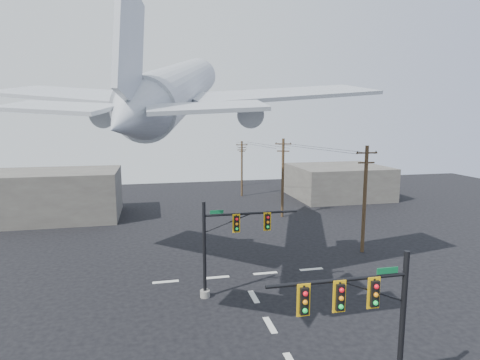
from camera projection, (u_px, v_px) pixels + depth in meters
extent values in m
cube|color=beige|center=(270.00, 325.00, 24.49)|extent=(0.40, 2.00, 0.01)
cube|color=beige|center=(254.00, 297.00, 28.35)|extent=(0.40, 2.00, 0.01)
cube|color=beige|center=(166.00, 282.00, 30.93)|extent=(2.00, 0.40, 0.01)
cube|color=beige|center=(217.00, 277.00, 31.79)|extent=(2.00, 0.40, 0.01)
cube|color=beige|center=(265.00, 273.00, 32.64)|extent=(2.00, 0.40, 0.01)
cube|color=beige|center=(311.00, 269.00, 33.49)|extent=(2.00, 0.40, 0.01)
cylinder|color=black|center=(402.00, 330.00, 17.25)|extent=(0.24, 0.24, 7.05)
cylinder|color=black|center=(338.00, 280.00, 16.21)|extent=(6.14, 0.16, 0.16)
cylinder|color=black|center=(372.00, 291.00, 16.63)|extent=(3.30, 0.08, 0.08)
cube|color=black|center=(374.00, 293.00, 16.49)|extent=(0.34, 0.30, 1.11)
cube|color=#F2B10E|center=(374.00, 293.00, 16.51)|extent=(0.55, 0.04, 1.36)
sphere|color=red|center=(377.00, 287.00, 16.27)|extent=(0.20, 0.20, 0.20)
sphere|color=orange|center=(376.00, 295.00, 16.32)|extent=(0.20, 0.20, 0.20)
sphere|color=#0BBD3D|center=(376.00, 303.00, 16.38)|extent=(0.20, 0.20, 0.20)
cube|color=black|center=(339.00, 297.00, 16.16)|extent=(0.34, 0.30, 1.11)
cube|color=#F2B10E|center=(339.00, 296.00, 16.18)|extent=(0.55, 0.04, 1.36)
sphere|color=red|center=(342.00, 290.00, 15.94)|extent=(0.20, 0.20, 0.20)
sphere|color=orange|center=(341.00, 298.00, 16.00)|extent=(0.20, 0.20, 0.20)
sphere|color=#0BBD3D|center=(341.00, 307.00, 16.05)|extent=(0.20, 0.20, 0.20)
cube|color=black|center=(304.00, 300.00, 15.84)|extent=(0.34, 0.30, 1.11)
cube|color=#F2B10E|center=(303.00, 300.00, 15.86)|extent=(0.55, 0.04, 1.36)
sphere|color=red|center=(305.00, 294.00, 15.62)|extent=(0.20, 0.20, 0.20)
sphere|color=orange|center=(305.00, 302.00, 15.67)|extent=(0.20, 0.20, 0.20)
sphere|color=#0BBD3D|center=(305.00, 311.00, 15.73)|extent=(0.20, 0.20, 0.20)
cube|color=#0D5B2F|center=(387.00, 271.00, 16.57)|extent=(0.96, 0.04, 0.26)
cylinder|color=gray|center=(205.00, 294.00, 28.30)|extent=(0.69, 0.69, 0.49)
cylinder|color=black|center=(204.00, 250.00, 27.81)|extent=(0.24, 0.24, 6.87)
cylinder|color=black|center=(251.00, 213.00, 28.15)|extent=(6.73, 0.16, 0.16)
cylinder|color=black|center=(228.00, 223.00, 27.88)|extent=(3.56, 0.08, 0.08)
cube|color=black|center=(236.00, 223.00, 27.86)|extent=(0.33, 0.29, 1.08)
cube|color=#F2B10E|center=(236.00, 223.00, 27.88)|extent=(0.54, 0.04, 1.33)
sphere|color=red|center=(237.00, 219.00, 27.65)|extent=(0.20, 0.20, 0.20)
sphere|color=orange|center=(237.00, 224.00, 27.70)|extent=(0.20, 0.20, 0.20)
sphere|color=#0BBD3D|center=(237.00, 229.00, 27.75)|extent=(0.20, 0.20, 0.20)
cube|color=black|center=(267.00, 222.00, 28.34)|extent=(0.33, 0.29, 1.08)
cube|color=#F2B10E|center=(267.00, 222.00, 28.36)|extent=(0.54, 0.04, 1.33)
sphere|color=red|center=(268.00, 217.00, 28.12)|extent=(0.20, 0.20, 0.20)
sphere|color=orange|center=(268.00, 222.00, 28.18)|extent=(0.20, 0.20, 0.20)
sphere|color=#0BBD3D|center=(268.00, 227.00, 28.23)|extent=(0.20, 0.20, 0.20)
cube|color=#0D5B2F|center=(217.00, 212.00, 27.52)|extent=(0.93, 0.04, 0.26)
cylinder|color=#49331F|center=(365.00, 200.00, 37.08)|extent=(0.33, 0.33, 10.04)
cube|color=#49331F|center=(367.00, 153.00, 36.40)|extent=(2.01, 0.24, 0.13)
cube|color=#49331F|center=(366.00, 163.00, 36.54)|extent=(1.57, 0.22, 0.13)
cylinder|color=black|center=(358.00, 152.00, 36.24)|extent=(0.11, 0.11, 0.13)
cylinder|color=black|center=(367.00, 152.00, 36.39)|extent=(0.11, 0.11, 0.13)
cylinder|color=black|center=(376.00, 152.00, 36.53)|extent=(0.11, 0.11, 0.13)
cylinder|color=#49331F|center=(283.00, 178.00, 50.46)|extent=(0.34, 0.34, 9.98)
cube|color=#49331F|center=(283.00, 144.00, 49.79)|extent=(1.91, 0.91, 0.13)
cube|color=#49331F|center=(283.00, 151.00, 49.93)|extent=(1.50, 0.74, 0.13)
cylinder|color=black|center=(276.00, 143.00, 49.94)|extent=(0.11, 0.11, 0.13)
cylinder|color=black|center=(283.00, 143.00, 49.78)|extent=(0.11, 0.11, 0.13)
cylinder|color=black|center=(291.00, 143.00, 49.61)|extent=(0.11, 0.11, 0.13)
cylinder|color=#49331F|center=(242.00, 169.00, 64.03)|extent=(0.30, 0.30, 8.87)
cube|color=#49331F|center=(242.00, 145.00, 63.44)|extent=(1.80, 0.47, 0.12)
cube|color=#49331F|center=(242.00, 150.00, 63.57)|extent=(1.41, 0.39, 0.12)
cylinder|color=black|center=(237.00, 144.00, 63.41)|extent=(0.10, 0.10, 0.12)
cylinder|color=black|center=(242.00, 144.00, 63.43)|extent=(0.10, 0.10, 0.12)
cylinder|color=black|center=(247.00, 144.00, 63.44)|extent=(0.10, 0.10, 0.12)
cylinder|color=#49331F|center=(242.00, 165.00, 74.09)|extent=(0.26, 0.26, 7.59)
cube|color=#49331F|center=(242.00, 148.00, 73.58)|extent=(1.50, 0.66, 0.10)
cube|color=#49331F|center=(242.00, 151.00, 73.69)|extent=(1.18, 0.54, 0.10)
cylinder|color=black|center=(239.00, 147.00, 73.19)|extent=(0.09, 0.09, 0.10)
cylinder|color=black|center=(242.00, 147.00, 73.57)|extent=(0.09, 0.09, 0.10)
cylinder|color=black|center=(245.00, 147.00, 73.95)|extent=(0.09, 0.09, 0.10)
cylinder|color=black|center=(311.00, 148.00, 42.92)|extent=(3.13, 14.56, 0.03)
cylinder|color=black|center=(254.00, 145.00, 56.44)|extent=(1.98, 14.43, 0.03)
cylinder|color=black|center=(238.00, 147.00, 68.36)|extent=(2.38, 9.83, 0.03)
cylinder|color=black|center=(326.00, 148.00, 43.30)|extent=(3.12, 14.56, 0.03)
cylinder|color=black|center=(266.00, 145.00, 56.81)|extent=(2.16, 14.43, 0.03)
cylinder|color=black|center=(246.00, 147.00, 68.68)|extent=(2.17, 9.83, 0.03)
cylinder|color=#A9AEB5|center=(180.00, 87.00, 30.26)|extent=(8.71, 22.04, 7.18)
cone|color=#A9AEB5|center=(201.00, 74.00, 42.73)|extent=(4.64, 6.01, 4.22)
cone|color=#A9AEB5|center=(129.00, 119.00, 17.79)|extent=(4.29, 5.87, 3.88)
cube|color=#A9AEB5|center=(72.00, 94.00, 29.19)|extent=(13.82, 12.53, 1.11)
cube|color=#A9AEB5|center=(283.00, 94.00, 28.71)|extent=(14.58, 7.31, 1.11)
cylinder|color=#A9AEB5|center=(110.00, 111.00, 30.42)|extent=(2.78, 4.08, 2.50)
cylinder|color=#A9AEB5|center=(251.00, 111.00, 30.08)|extent=(2.78, 4.08, 2.50)
cube|color=#A9AEB5|center=(130.00, 43.00, 17.87)|extent=(1.41, 4.61, 6.06)
cube|color=#A9AEB5|center=(57.00, 107.00, 18.32)|extent=(5.83, 4.67, 0.60)
cube|color=#A9AEB5|center=(207.00, 107.00, 18.10)|extent=(5.39, 2.42, 0.60)
cube|color=#625F56|center=(44.00, 195.00, 49.68)|extent=(18.00, 10.00, 6.00)
cube|color=#625F56|center=(338.00, 182.00, 63.52)|extent=(14.00, 12.00, 5.00)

